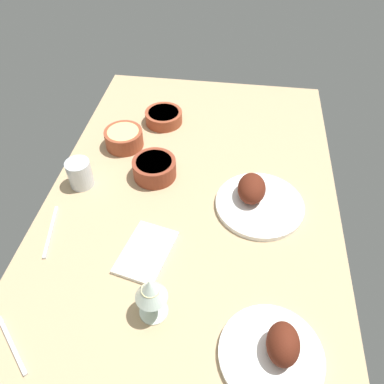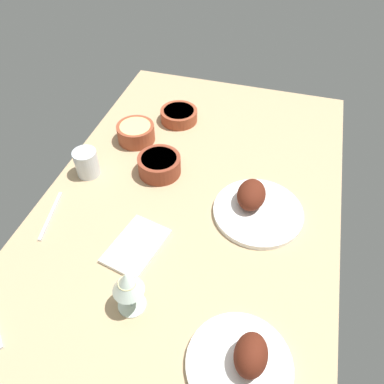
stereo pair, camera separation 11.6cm
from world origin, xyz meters
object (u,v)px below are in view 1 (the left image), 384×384
object	(u,v)px
fork_loose	(12,345)
spoon_loose	(51,231)
bowl_pasta	(154,168)
plate_near_viewer	(275,351)
wine_glass	(151,291)
folded_napkin	(146,252)
water_tumbler	(80,174)
bowl_potatoes	(124,138)
plate_center_main	(256,199)
bowl_soup	(164,117)

from	to	relation	value
fork_loose	spoon_loose	world-z (taller)	same
bowl_pasta	spoon_loose	bearing A→B (deg)	-42.16
plate_near_viewer	bowl_pasta	world-z (taller)	plate_near_viewer
wine_glass	fork_loose	xyz separation A→B (cm)	(12.46, -30.21, -9.53)
bowl_pasta	folded_napkin	size ratio (longest dim) A/B	0.78
folded_napkin	water_tumbler	bearing A→B (deg)	-131.70
spoon_loose	bowl_potatoes	bearing A→B (deg)	-26.19
water_tumbler	fork_loose	bearing A→B (deg)	1.91
plate_near_viewer	spoon_loose	distance (cm)	68.26
plate_near_viewer	bowl_potatoes	xyz separation A→B (cm)	(-67.37, -52.20, 0.88)
plate_near_viewer	spoon_loose	xyz separation A→B (cm)	(-26.16, -63.01, -2.10)
water_tumbler	bowl_potatoes	bearing A→B (deg)	158.10
plate_center_main	bowl_pasta	world-z (taller)	plate_center_main
wine_glass	spoon_loose	bearing A→B (deg)	-119.90
wine_glass	water_tumbler	distance (cm)	51.42
folded_napkin	spoon_loose	xyz separation A→B (cm)	(-3.35, -28.78, -0.20)
bowl_pasta	folded_napkin	xyz separation A→B (cm)	(30.67, 4.04, -2.77)
plate_center_main	water_tumbler	bearing A→B (deg)	-91.06
plate_center_main	bowl_potatoes	size ratio (longest dim) A/B	2.00
plate_near_viewer	bowl_soup	distance (cm)	92.74
wine_glass	water_tumbler	xyz separation A→B (cm)	(-39.92, -31.96, -5.38)
plate_center_main	bowl_soup	distance (cm)	52.22
bowl_pasta	wine_glass	world-z (taller)	wine_glass
bowl_pasta	wine_glass	xyz separation A→B (cm)	(47.05, 9.57, 6.55)
bowl_pasta	spoon_loose	size ratio (longest dim) A/B	0.76
bowl_pasta	spoon_loose	world-z (taller)	bowl_pasta
plate_center_main	bowl_potatoes	xyz separation A→B (cm)	(-22.05, -47.17, 0.99)
bowl_soup	spoon_loose	xyz separation A→B (cm)	(57.03, -22.02, -2.13)
water_tumbler	wine_glass	bearing A→B (deg)	38.68
wine_glass	plate_near_viewer	bearing A→B (deg)	77.37
water_tumbler	folded_napkin	world-z (taller)	water_tumbler
plate_near_viewer	wine_glass	xyz separation A→B (cm)	(-6.43, -28.69, 7.43)
plate_center_main	water_tumbler	world-z (taller)	water_tumbler
wine_glass	fork_loose	world-z (taller)	wine_glass
bowl_potatoes	bowl_pasta	distance (cm)	19.67
bowl_potatoes	fork_loose	xyz separation A→B (cm)	(73.41, -6.71, -2.98)
bowl_pasta	wine_glass	size ratio (longest dim) A/B	1.01
bowl_potatoes	water_tumbler	distance (cm)	22.68
bowl_soup	water_tumbler	bearing A→B (deg)	-28.09
water_tumbler	spoon_loose	bearing A→B (deg)	-6.66
water_tumbler	plate_center_main	bearing A→B (deg)	88.94
plate_center_main	fork_loose	xyz separation A→B (cm)	(51.35, -53.87, -1.99)
fork_loose	plate_near_viewer	bearing A→B (deg)	49.51
water_tumbler	spoon_loose	xyz separation A→B (cm)	(20.20, -2.36, -4.15)
water_tumbler	spoon_loose	size ratio (longest dim) A/B	0.49
bowl_potatoes	plate_near_viewer	bearing A→B (deg)	37.77
wine_glass	bowl_soup	bearing A→B (deg)	-170.90
bowl_potatoes	spoon_loose	size ratio (longest dim) A/B	0.72
plate_center_main	folded_napkin	distance (cm)	36.91
bowl_soup	folded_napkin	xyz separation A→B (cm)	(60.38, 6.77, -1.93)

